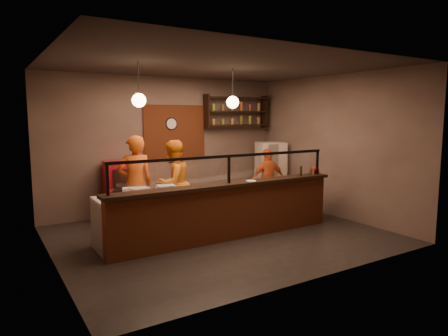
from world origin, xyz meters
TOP-DOWN VIEW (x-y plane):
  - floor at (0.00, 0.00)m, footprint 6.00×6.00m
  - ceiling at (0.00, 0.00)m, footprint 6.00×6.00m
  - wall_back at (0.00, 2.50)m, footprint 6.00×0.00m
  - wall_left at (-3.00, 0.00)m, footprint 0.00×5.00m
  - wall_right at (3.00, 0.00)m, footprint 0.00×5.00m
  - wall_front at (0.00, -2.50)m, footprint 6.00×0.00m
  - brick_patch at (0.20, 2.47)m, footprint 1.60×0.04m
  - service_counter at (0.00, -0.30)m, footprint 4.60×0.25m
  - counter_ledge at (0.00, -0.30)m, footprint 4.70×0.37m
  - worktop_cabinet at (0.00, 0.20)m, footprint 4.60×0.75m
  - worktop at (0.00, 0.20)m, footprint 4.60×0.75m
  - sneeze_guard at (0.00, -0.30)m, footprint 4.50×0.05m
  - wall_shelving at (1.90, 2.32)m, footprint 1.84×0.28m
  - wall_clock at (0.10, 2.46)m, footprint 0.30×0.04m
  - pendant_left at (-1.50, 0.20)m, footprint 0.24×0.24m
  - pendant_right at (0.40, 0.20)m, footprint 0.24×0.24m
  - cook_left at (-1.29, 1.12)m, footprint 0.72×0.50m
  - cook_mid at (-0.50, 1.07)m, footprint 1.06×0.95m
  - cook_right at (2.05, 1.16)m, footprint 0.93×0.49m
  - fridge at (2.60, 1.77)m, footprint 0.82×0.79m
  - red_cooler at (-1.32, 2.15)m, footprint 0.57×0.53m
  - pizza_dough at (0.69, 0.20)m, footprint 0.59×0.59m
  - prep_tub_a at (-1.56, 0.12)m, footprint 0.34×0.29m
  - prep_tub_b at (-1.67, 0.25)m, footprint 0.35×0.31m
  - prep_tub_c at (-1.07, 0.10)m, footprint 0.35×0.30m
  - rolling_pin at (-1.17, 0.27)m, footprint 0.35×0.25m
  - condiment_caddy at (2.20, -0.24)m, footprint 0.18×0.15m
  - pepper_mill at (1.75, -0.31)m, footprint 0.06×0.06m
  - small_plate at (0.47, -0.34)m, footprint 0.19×0.19m

SIDE VIEW (x-z plane):
  - floor at x=0.00m, z-range 0.00..0.00m
  - worktop_cabinet at x=0.00m, z-range 0.00..0.85m
  - service_counter at x=0.00m, z-range 0.00..1.00m
  - red_cooler at x=-1.32m, z-range 0.00..1.31m
  - cook_right at x=2.05m, z-range 0.00..1.51m
  - fridge at x=2.60m, z-range 0.00..1.61m
  - worktop at x=0.00m, z-range 0.85..0.90m
  - cook_mid at x=-0.50m, z-range 0.00..1.80m
  - pizza_dough at x=0.69m, z-range 0.90..0.91m
  - rolling_pin at x=-1.17m, z-range 0.90..0.96m
  - cook_left at x=-1.29m, z-range 0.00..1.91m
  - prep_tub_b at x=-1.67m, z-range 0.90..1.04m
  - prep_tub_a at x=-1.56m, z-range 0.90..1.06m
  - prep_tub_c at x=-1.07m, z-range 0.90..1.06m
  - counter_ledge at x=0.00m, z-range 1.00..1.06m
  - small_plate at x=0.47m, z-range 1.06..1.07m
  - condiment_caddy at x=2.20m, z-range 1.06..1.15m
  - pepper_mill at x=1.75m, z-range 1.06..1.26m
  - sneeze_guard at x=0.00m, z-range 1.11..1.63m
  - wall_back at x=0.00m, z-range -1.40..4.60m
  - wall_left at x=-3.00m, z-range -0.90..4.10m
  - wall_right at x=3.00m, z-range -0.90..4.10m
  - wall_front at x=0.00m, z-range -1.40..4.60m
  - brick_patch at x=0.20m, z-range 1.25..2.55m
  - wall_clock at x=0.10m, z-range 1.95..2.25m
  - wall_shelving at x=1.90m, z-range 1.98..2.83m
  - pendant_left at x=-1.50m, z-range 2.17..2.94m
  - pendant_right at x=0.40m, z-range 2.17..2.94m
  - ceiling at x=0.00m, z-range 3.20..3.20m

